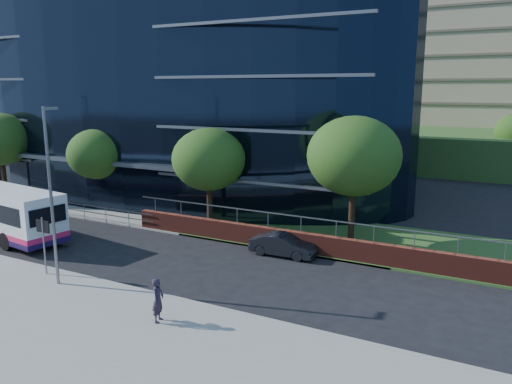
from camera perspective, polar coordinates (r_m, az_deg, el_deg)
The scene contains 16 objects.
ground at distance 30.74m, azimuth -25.89°, elevation -6.28°, with size 200.00×200.00×0.00m, color black.
yellow_line_outer at distance 30.31m, azimuth -27.10°, elevation -6.64°, with size 80.00×0.08×0.01m, color gold.
yellow_line_inner at distance 30.39m, azimuth -26.87°, elevation -6.57°, with size 80.00×0.08×0.01m, color gold.
far_forecourt at distance 41.99m, azimuth -18.80°, elevation -1.04°, with size 50.00×8.00×0.10m, color gray.
grass_verge at distance 29.37m, azimuth 26.53°, elevation -7.04°, with size 36.00×8.00×0.12m, color #2D511E.
glass_office at distance 47.10m, azimuth -8.92°, elevation 10.53°, with size 44.00×23.10×16.00m.
retaining_wall at distance 25.99m, azimuth 17.51°, elevation -7.40°, with size 34.00×0.40×2.11m.
guard_railings at distance 40.82m, azimuth -24.87°, elevation -0.76°, with size 24.00×0.05×1.10m.
street_sign at distance 25.77m, azimuth -23.14°, elevation -4.40°, with size 0.85×0.09×2.80m.
tree_far_a at distance 45.42m, azimuth -27.19°, elevation 5.37°, with size 4.95×4.95×6.98m.
tree_far_b at distance 38.14m, azimuth -17.72°, elevation 4.15°, with size 4.29×4.29×6.05m.
tree_far_c at distance 31.38m, azimuth -5.42°, elevation 3.72°, with size 4.62×4.62×6.51m.
tree_far_d at distance 28.41m, azimuth 11.13°, elevation 4.04°, with size 5.28×5.28×7.44m.
streetlight_east at distance 23.76m, azimuth -22.38°, elevation 0.05°, with size 0.15×0.77×8.00m.
parked_car at distance 27.12m, azimuth 3.13°, elevation -6.07°, with size 1.27×3.65×1.20m, color black.
pedestrian at distance 19.73m, azimuth -11.14°, elevation -12.02°, with size 0.63×0.41×1.73m, color #271E2E.
Camera 1 is at (24.02, -17.00, 8.90)m, focal length 35.00 mm.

